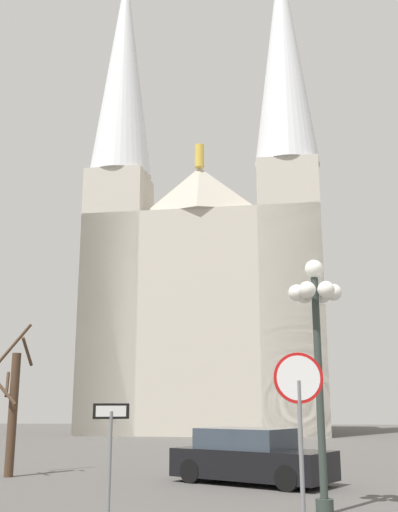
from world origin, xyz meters
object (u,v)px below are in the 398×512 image
stop_sign (299,402)px  bare_tree (13,407)px  parked_car_near_black (250,457)px  street_lamp (317,327)px  one_way_arrow_sign (110,443)px  cathedral (208,276)px

stop_sign → bare_tree: 11.36m
parked_car_near_black → street_lamp: bearing=-72.6°
one_way_arrow_sign → parked_car_near_black: one_way_arrow_sign is taller
cathedral → bare_tree: bearing=-98.4°
one_way_arrow_sign → bare_tree: bearing=123.5°
cathedral → one_way_arrow_sign: bearing=-89.1°
cathedral → parked_car_near_black: (3.20, -29.12, -11.23)m
one_way_arrow_sign → parked_car_near_black: bearing=66.9°
cathedral → bare_tree: (-4.15, -28.10, -9.86)m
street_lamp → cathedral: bearing=97.9°
parked_car_near_black → one_way_arrow_sign: bearing=-113.1°
stop_sign → parked_car_near_black: 7.01m
stop_sign → street_lamp: (0.58, 2.05, 1.58)m
stop_sign → street_lamp: 2.66m
cathedral → stop_sign: size_ratio=12.88×
stop_sign → bare_tree: bare_tree is taller
stop_sign → bare_tree: bearing=136.6°
bare_tree → parked_car_near_black: 7.54m
stop_sign → one_way_arrow_sign: 3.66m
street_lamp → bare_tree: 10.68m
one_way_arrow_sign → bare_tree: 8.60m
street_lamp → bare_tree: street_lamp is taller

